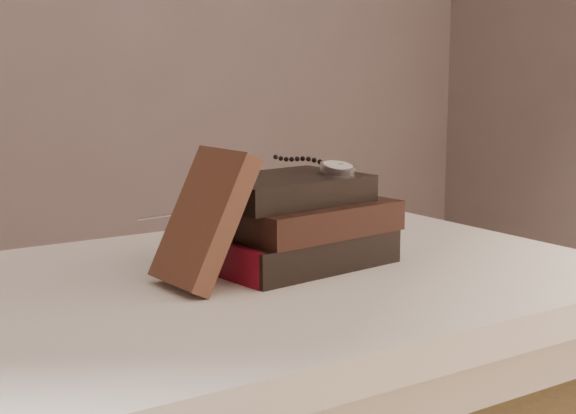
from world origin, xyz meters
TOP-DOWN VIEW (x-y plane):
  - table at (0.00, 0.35)m, footprint 1.00×0.60m
  - book_stack at (0.13, 0.36)m, footprint 0.25×0.18m
  - journal at (-0.02, 0.33)m, footprint 0.10×0.11m
  - pocket_watch at (0.19, 0.36)m, footprint 0.05×0.15m
  - eyeglasses at (0.04, 0.43)m, footprint 0.11×0.12m

SIDE VIEW (x-z plane):
  - table at x=0.00m, z-range 0.28..1.03m
  - book_stack at x=0.13m, z-range 0.75..0.86m
  - eyeglasses at x=0.04m, z-range 0.79..0.84m
  - journal at x=-0.02m, z-range 0.75..0.91m
  - pocket_watch at x=0.19m, z-range 0.86..0.88m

